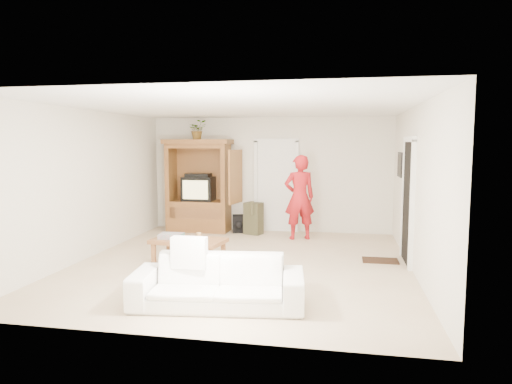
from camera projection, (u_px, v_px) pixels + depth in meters
floor at (242, 264)px, 7.66m from camera, size 6.00×6.00×0.00m
ceiling at (241, 107)px, 7.38m from camera, size 6.00×6.00×0.00m
wall_back at (270, 175)px, 10.45m from camera, size 5.50×0.00×5.50m
wall_front at (177, 214)px, 4.59m from camera, size 5.50×0.00×5.50m
wall_left at (89, 184)px, 8.03m from camera, size 0.00×6.00×6.00m
wall_right at (416, 190)px, 7.01m from camera, size 0.00×6.00×6.00m
armoire at (200, 192)px, 10.45m from camera, size 1.82×1.14×2.10m
door_back at (276, 187)px, 10.42m from camera, size 0.85×0.05×2.04m
doorway_right at (408, 203)px, 7.63m from camera, size 0.05×0.90×2.04m
framed_picture at (400, 165)px, 8.84m from camera, size 0.03×0.60×0.48m
doormat at (380, 260)px, 7.82m from camera, size 0.60×0.40×0.02m
plant at (198, 130)px, 10.28m from camera, size 0.51×0.49×0.43m
man at (299, 197)px, 9.54m from camera, size 0.75×0.61×1.77m
sofa at (218, 282)px, 5.63m from camera, size 2.19×1.06×0.62m
coffee_table at (189, 242)px, 7.52m from camera, size 1.26×0.81×0.44m
towel at (171, 236)px, 7.57m from camera, size 0.39×0.30×0.08m
candle at (199, 236)px, 7.53m from camera, size 0.08×0.08×0.10m
backpack_black at (240, 224)px, 10.28m from camera, size 0.36×0.27×0.39m
backpack_olive at (253, 218)px, 10.11m from camera, size 0.44×0.38×0.71m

